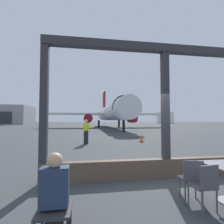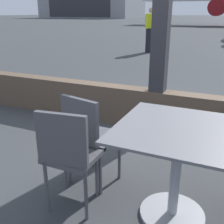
% 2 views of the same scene
% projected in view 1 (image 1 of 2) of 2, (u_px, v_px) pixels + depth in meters
% --- Properties ---
extents(ground_plane, '(220.00, 220.00, 0.00)m').
position_uv_depth(ground_plane, '(95.00, 126.00, 44.53)').
color(ground_plane, '#383A3D').
extents(window_frame, '(7.24, 0.24, 4.04)m').
position_uv_depth(window_frame, '(166.00, 127.00, 5.12)').
color(window_frame, brown).
rests_on(window_frame, ground).
extents(cafe_chair_window_left, '(0.43, 0.43, 0.89)m').
position_uv_depth(cafe_chair_window_left, '(205.00, 183.00, 3.16)').
color(cafe_chair_window_left, '#4C4C51').
rests_on(cafe_chair_window_left, ground).
extents(cafe_chair_aisle_right, '(0.46, 0.46, 0.89)m').
position_uv_depth(cafe_chair_aisle_right, '(192.00, 177.00, 3.51)').
color(cafe_chair_aisle_right, '#4C4C51').
rests_on(cafe_chair_aisle_right, ground).
extents(lounge_bench, '(0.48, 0.48, 0.44)m').
position_uv_depth(lounge_bench, '(54.00, 214.00, 2.41)').
color(lounge_bench, '#2D2D33').
rests_on(lounge_bench, ground).
extents(seated_passenger, '(0.40, 0.47, 1.24)m').
position_uv_depth(seated_passenger, '(55.00, 191.00, 2.50)').
color(seated_passenger, black).
rests_on(seated_passenger, ground).
extents(airplane, '(27.95, 32.25, 10.07)m').
position_uv_depth(airplane, '(111.00, 112.00, 36.96)').
color(airplane, silver).
rests_on(airplane, ground).
extents(ground_crew_worker, '(0.40, 0.53, 1.74)m').
position_uv_depth(ground_crew_worker, '(86.00, 131.00, 12.11)').
color(ground_crew_worker, black).
rests_on(ground_crew_worker, ground).
extents(traffic_cone, '(0.36, 0.36, 0.62)m').
position_uv_depth(traffic_cone, '(142.00, 138.00, 13.23)').
color(traffic_cone, orange).
rests_on(traffic_cone, ground).
extents(fuel_storage_tank, '(8.44, 8.44, 5.49)m').
position_uv_depth(fuel_storage_tank, '(165.00, 118.00, 85.27)').
color(fuel_storage_tank, white).
rests_on(fuel_storage_tank, ground).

